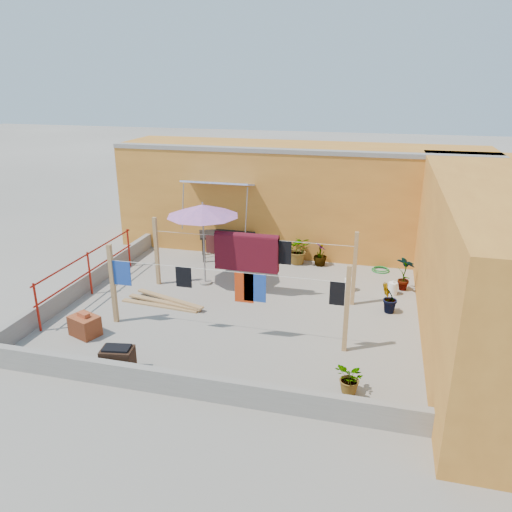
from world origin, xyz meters
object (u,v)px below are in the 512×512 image
object	(u,v)px
green_hose	(381,270)
brick_stack	(85,325)
white_basin	(224,386)
water_jug_b	(393,288)
outdoor_table	(228,235)
water_jug_a	(349,285)
brazier	(118,360)
plant_back_a	(299,250)
patio_umbrella	(203,211)

from	to	relation	value
green_hose	brick_stack	bearing A→B (deg)	-138.11
brick_stack	white_basin	xyz separation A→B (m)	(3.40, -1.08, -0.18)
brick_stack	water_jug_b	distance (m)	7.28
outdoor_table	brick_stack	bearing A→B (deg)	-105.35
brick_stack	water_jug_a	world-z (taller)	brick_stack
water_jug_a	white_basin	bearing A→B (deg)	-110.35
brazier	water_jug_a	world-z (taller)	brazier
brazier	water_jug_a	size ratio (longest dim) A/B	1.70
water_jug_a	plant_back_a	size ratio (longest dim) A/B	0.43
brazier	green_hose	distance (m)	7.86
white_basin	green_hose	xyz separation A→B (m)	(2.53, 6.40, -0.01)
water_jug_a	plant_back_a	distance (m)	2.26
water_jug_a	green_hose	bearing A→B (deg)	64.82
brazier	white_basin	world-z (taller)	brazier
patio_umbrella	plant_back_a	distance (m)	3.34
patio_umbrella	water_jug_b	bearing A→B (deg)	6.01
brazier	water_jug_b	size ratio (longest dim) A/B	1.73
plant_back_a	patio_umbrella	bearing A→B (deg)	-135.49
outdoor_table	water_jug_a	size ratio (longest dim) A/B	4.95
white_basin	green_hose	distance (m)	6.88
brick_stack	plant_back_a	bearing A→B (deg)	55.87
green_hose	white_basin	bearing A→B (deg)	-111.60
outdoor_table	green_hose	xyz separation A→B (m)	(4.47, 0.00, -0.66)
green_hose	plant_back_a	world-z (taller)	plant_back_a
patio_umbrella	water_jug_a	xyz separation A→B (m)	(3.68, 0.47, -1.80)
brazier	outdoor_table	bearing A→B (deg)	89.18
brick_stack	brazier	xyz separation A→B (m)	(1.37, -1.08, 0.03)
patio_umbrella	plant_back_a	xyz separation A→B (m)	(2.11, 2.08, -1.54)
water_jug_a	plant_back_a	world-z (taller)	plant_back_a
water_jug_a	brazier	bearing A→B (deg)	-128.47
patio_umbrella	white_basin	xyz separation A→B (m)	(1.91, -4.32, -1.92)
patio_umbrella	water_jug_b	distance (m)	5.11
outdoor_table	brick_stack	size ratio (longest dim) A/B	2.60
outdoor_table	white_basin	world-z (taller)	outdoor_table
brazier	plant_back_a	bearing A→B (deg)	70.73
brazier	plant_back_a	world-z (taller)	plant_back_a
brazier	green_hose	size ratio (longest dim) A/B	1.26
patio_umbrella	plant_back_a	world-z (taller)	patio_umbrella
water_jug_a	green_hose	size ratio (longest dim) A/B	0.74
plant_back_a	green_hose	bearing A→B (deg)	0.00
outdoor_table	plant_back_a	world-z (taller)	plant_back_a
white_basin	outdoor_table	bearing A→B (deg)	106.85
water_jug_b	brick_stack	bearing A→B (deg)	-149.07
outdoor_table	plant_back_a	size ratio (longest dim) A/B	2.15
water_jug_b	plant_back_a	size ratio (longest dim) A/B	0.42
plant_back_a	brazier	bearing A→B (deg)	-109.27
water_jug_b	white_basin	bearing A→B (deg)	-120.56
green_hose	plant_back_a	bearing A→B (deg)	-180.00
green_hose	water_jug_b	bearing A→B (deg)	-78.74
patio_umbrella	brazier	bearing A→B (deg)	-91.64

